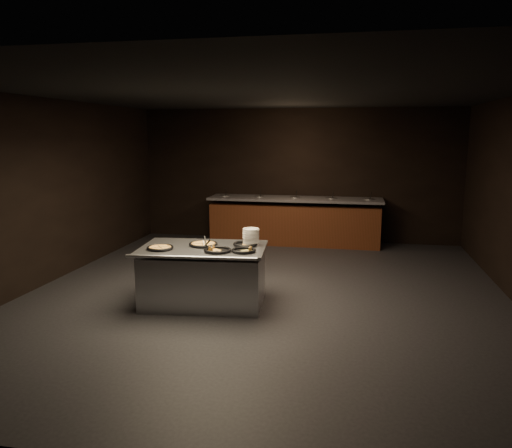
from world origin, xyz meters
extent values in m
cube|color=black|center=(0.00, 0.00, -0.01)|extent=(7.00, 8.00, 0.01)
cube|color=black|center=(0.00, 0.00, 2.90)|extent=(7.00, 8.00, 0.01)
cube|color=black|center=(0.00, 4.00, 1.45)|extent=(7.00, 0.01, 2.90)
cube|color=black|center=(0.00, -4.00, 1.45)|extent=(7.00, 0.01, 2.90)
cube|color=black|center=(-3.50, 0.00, 1.45)|extent=(0.01, 8.00, 2.90)
cube|color=#552414|center=(0.00, 3.58, 0.43)|extent=(3.60, 0.75, 0.85)
cube|color=slate|center=(0.00, 3.58, 0.97)|extent=(3.70, 0.83, 0.05)
cube|color=#33190B|center=(0.00, 3.58, 0.04)|extent=(3.60, 0.69, 0.08)
cylinder|color=silver|center=(-1.55, 3.58, 0.98)|extent=(0.22, 0.22, 0.08)
cylinder|color=#486D2B|center=(-1.55, 3.58, 1.00)|extent=(0.19, 0.19, 0.02)
cylinder|color=black|center=(-1.52, 3.56, 1.09)|extent=(0.04, 0.10, 0.19)
cylinder|color=silver|center=(-0.78, 3.58, 0.98)|extent=(0.22, 0.22, 0.08)
cylinder|color=#486D2B|center=(-0.78, 3.58, 1.00)|extent=(0.19, 0.19, 0.02)
cylinder|color=black|center=(-0.74, 3.56, 1.09)|extent=(0.04, 0.10, 0.19)
cylinder|color=silver|center=(0.00, 3.58, 0.98)|extent=(0.22, 0.22, 0.08)
cylinder|color=#486D2B|center=(0.00, 3.58, 1.00)|extent=(0.19, 0.19, 0.02)
cylinder|color=black|center=(0.03, 3.56, 1.09)|extent=(0.04, 0.10, 0.19)
cylinder|color=silver|center=(0.78, 3.58, 0.98)|extent=(0.22, 0.22, 0.08)
cylinder|color=#486D2B|center=(0.78, 3.58, 1.00)|extent=(0.19, 0.19, 0.02)
cylinder|color=black|center=(0.81, 3.56, 1.09)|extent=(0.04, 0.10, 0.19)
cylinder|color=silver|center=(1.55, 3.58, 0.98)|extent=(0.22, 0.22, 0.08)
cylinder|color=#486D2B|center=(1.55, 3.58, 1.00)|extent=(0.19, 0.19, 0.02)
cylinder|color=black|center=(1.58, 3.56, 1.09)|extent=(0.04, 0.10, 0.19)
cube|color=silver|center=(-0.77, -0.57, 0.37)|extent=(1.71, 1.14, 0.73)
cube|color=silver|center=(-0.77, -0.57, 0.79)|extent=(1.80, 1.23, 0.04)
cylinder|color=silver|center=(-0.77, -1.10, 0.79)|extent=(1.70, 0.20, 0.04)
cylinder|color=white|center=(-0.15, -0.31, 0.93)|extent=(0.23, 0.23, 0.23)
cylinder|color=black|center=(-1.29, -0.82, 0.82)|extent=(0.34, 0.34, 0.01)
torus|color=black|center=(-1.29, -0.82, 0.83)|extent=(0.36, 0.36, 0.04)
torus|color=olive|center=(-1.29, -0.82, 0.84)|extent=(0.30, 0.30, 0.03)
cylinder|color=gold|center=(-1.29, -0.82, 0.83)|extent=(0.26, 0.26, 0.02)
cube|color=black|center=(-1.29, -0.82, 0.84)|extent=(0.16, 0.21, 0.00)
cube|color=black|center=(-1.29, -0.82, 0.84)|extent=(0.21, 0.16, 0.00)
cylinder|color=black|center=(-0.79, -0.49, 0.82)|extent=(0.38, 0.38, 0.01)
torus|color=black|center=(-0.79, -0.49, 0.83)|extent=(0.40, 0.40, 0.04)
torus|color=olive|center=(-0.79, -0.49, 0.84)|extent=(0.34, 0.34, 0.03)
cylinder|color=gold|center=(-0.79, -0.49, 0.83)|extent=(0.30, 0.30, 0.02)
cube|color=black|center=(-0.79, -0.49, 0.84)|extent=(0.07, 0.29, 0.00)
cube|color=black|center=(-0.79, -0.49, 0.84)|extent=(0.29, 0.07, 0.00)
cylinder|color=black|center=(-0.22, -0.37, 0.82)|extent=(0.32, 0.32, 0.01)
torus|color=black|center=(-0.22, -0.37, 0.83)|extent=(0.34, 0.34, 0.04)
cylinder|color=black|center=(-0.50, -0.80, 0.82)|extent=(0.34, 0.34, 0.01)
torus|color=black|center=(-0.50, -0.80, 0.83)|extent=(0.36, 0.36, 0.04)
cylinder|color=black|center=(-0.16, -0.75, 0.82)|extent=(0.30, 0.30, 0.01)
torus|color=black|center=(-0.16, -0.75, 0.83)|extent=(0.32, 0.32, 0.04)
cube|color=silver|center=(-0.79, -0.54, 0.83)|extent=(0.13, 0.14, 0.00)
cylinder|color=black|center=(-0.70, -0.67, 0.91)|extent=(0.10, 0.18, 0.14)
cylinder|color=silver|center=(-0.75, -0.60, 0.86)|extent=(0.06, 0.09, 0.08)
cube|color=silver|center=(-0.53, -0.88, 0.83)|extent=(0.14, 0.14, 0.00)
cylinder|color=black|center=(-0.65, -0.78, 0.91)|extent=(0.15, 0.16, 0.14)
cylinder|color=silver|center=(-0.59, -0.83, 0.86)|extent=(0.08, 0.08, 0.09)
camera|label=1|loc=(1.25, -6.99, 2.33)|focal=35.00mm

